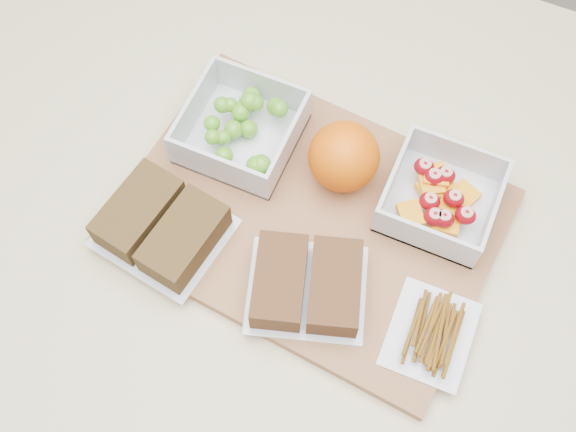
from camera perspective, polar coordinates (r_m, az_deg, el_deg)
name	(u,v)px	position (r m, az deg, el deg)	size (l,w,h in m)	color
ground	(289,385)	(1.71, 0.08, -13.22)	(4.00, 4.00, 0.00)	gray
counter	(289,331)	(1.27, 0.10, -9.09)	(1.20, 0.90, 0.90)	beige
cutting_board	(310,218)	(0.85, 1.73, -0.14)	(0.42, 0.30, 0.02)	#99653F
grape_container	(243,127)	(0.87, -3.54, 7.01)	(0.13, 0.13, 0.05)	silver
fruit_container	(440,198)	(0.84, 11.92, 1.40)	(0.12, 0.12, 0.05)	silver
orange	(344,157)	(0.83, 4.44, 4.71)	(0.08, 0.08, 0.08)	#E95E05
sandwich_bag_left	(161,226)	(0.82, -9.98, -0.75)	(0.15, 0.14, 0.04)	silver
sandwich_bag_center	(307,284)	(0.78, 1.52, -5.41)	(0.16, 0.15, 0.04)	silver
pretzel_bag	(432,331)	(0.79, 11.32, -8.92)	(0.09, 0.11, 0.02)	silver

